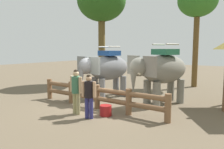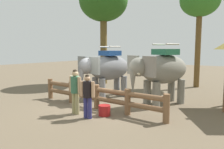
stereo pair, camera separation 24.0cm
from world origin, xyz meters
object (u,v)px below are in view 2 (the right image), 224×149
(elephant_center, at_px, (161,71))
(tourist_man_in_blue, at_px, (75,88))
(elephant_near_left, at_px, (107,69))
(tree_back_center, at_px, (200,2))
(feed_bucket, at_px, (104,110))
(tourist_woman_in_black, at_px, (87,93))
(tree_far_left, at_px, (103,2))
(log_fence, at_px, (97,95))

(elephant_center, bearing_deg, tourist_man_in_blue, -122.24)
(elephant_near_left, height_order, tree_back_center, tree_back_center)
(feed_bucket, bearing_deg, tree_back_center, 82.68)
(tourist_woman_in_black, relative_size, tree_back_center, 0.24)
(tree_far_left, distance_m, tree_back_center, 6.71)
(elephant_center, xyz_separation_m, tree_back_center, (0.05, 6.00, 4.11))
(tourist_woman_in_black, xyz_separation_m, tree_far_left, (-4.80, 7.21, 5.10))
(elephant_near_left, height_order, feed_bucket, elephant_near_left)
(log_fence, bearing_deg, tree_back_center, 75.77)
(elephant_center, xyz_separation_m, feed_bucket, (-1.10, -2.95, -1.41))
(log_fence, height_order, tourist_woman_in_black, tourist_woman_in_black)
(log_fence, xyz_separation_m, feed_bucket, (0.95, -0.67, -0.40))
(elephant_center, height_order, tourist_man_in_blue, elephant_center)
(tree_far_left, bearing_deg, tourist_woman_in_black, -56.33)
(elephant_near_left, xyz_separation_m, tourist_man_in_blue, (0.80, -3.18, -0.51))
(tree_back_center, xyz_separation_m, feed_bucket, (-1.15, -8.95, -5.52))
(tree_far_left, bearing_deg, feed_bucket, -52.11)
(elephant_center, xyz_separation_m, tourist_man_in_blue, (-2.18, -3.45, -0.56))
(elephant_center, height_order, tree_far_left, tree_far_left)
(tourist_man_in_blue, bearing_deg, tree_far_left, 119.66)
(elephant_near_left, relative_size, tourist_woman_in_black, 1.97)
(log_fence, bearing_deg, elephant_near_left, 115.08)
(tree_far_left, height_order, feed_bucket, tree_far_left)
(log_fence, distance_m, tree_far_left, 9.05)
(elephant_near_left, bearing_deg, tourist_woman_in_black, -64.53)
(tourist_man_in_blue, height_order, feed_bucket, tourist_man_in_blue)
(tourist_woman_in_black, distance_m, tree_back_center, 10.81)
(elephant_near_left, xyz_separation_m, tree_back_center, (3.03, 6.28, 4.17))
(log_fence, distance_m, tourist_woman_in_black, 1.51)
(feed_bucket, bearing_deg, tourist_woman_in_black, -115.38)
(elephant_near_left, bearing_deg, elephant_center, 5.29)
(elephant_center, height_order, tree_back_center, tree_back_center)
(elephant_center, relative_size, feed_bucket, 7.20)
(elephant_center, bearing_deg, tree_far_left, 149.75)
(tourist_woman_in_black, xyz_separation_m, tourist_man_in_blue, (-0.78, 0.14, 0.08))
(elephant_center, relative_size, tree_far_left, 0.44)
(elephant_center, distance_m, tree_far_left, 8.45)
(tourist_woman_in_black, height_order, feed_bucket, tourist_woman_in_black)
(log_fence, xyz_separation_m, elephant_center, (2.04, 2.28, 1.01))
(log_fence, bearing_deg, tree_far_left, 125.21)
(log_fence, height_order, elephant_center, elephant_center)
(log_fence, bearing_deg, elephant_center, 48.06)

